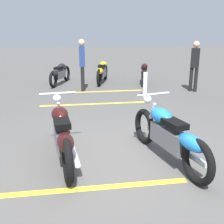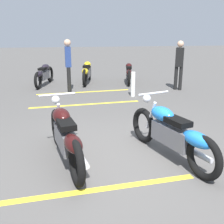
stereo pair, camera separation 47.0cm
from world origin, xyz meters
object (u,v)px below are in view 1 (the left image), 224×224
at_px(motorcycle_row_left, 102,72).
at_px(bystander_near_row, 82,62).
at_px(motorcycle_row_center, 60,73).
at_px(bystander_secondary, 195,64).
at_px(motorcycle_row_far_left, 144,73).
at_px(motorcycle_bright_foreground, 169,135).
at_px(motorcycle_dark_foreground, 62,134).
at_px(bollard_post, 145,85).

xyz_separation_m(motorcycle_row_left, bystander_near_row, (-1.43, 0.72, 0.54)).
distance_m(motorcycle_row_center, bystander_secondary, 5.05).
relative_size(motorcycle_row_far_left, bystander_near_row, 1.13).
xyz_separation_m(motorcycle_bright_foreground, motorcycle_dark_foreground, (0.15, 1.73, 0.00)).
xyz_separation_m(bystander_near_row, bystander_secondary, (-0.34, -3.84, -0.03)).
bearing_deg(motorcycle_row_center, motorcycle_dark_foreground, -158.94).
xyz_separation_m(motorcycle_dark_foreground, bollard_post, (4.34, -2.14, -0.07)).
bearing_deg(bystander_near_row, motorcycle_row_far_left, -155.73).
distance_m(motorcycle_bright_foreground, bystander_secondary, 5.70).
bearing_deg(motorcycle_bright_foreground, motorcycle_row_center, 2.71).
bearing_deg(motorcycle_dark_foreground, motorcycle_row_left, -18.59).
relative_size(motorcycle_row_center, bystander_secondary, 1.20).
bearing_deg(motorcycle_bright_foreground, motorcycle_dark_foreground, 66.98).
height_order(motorcycle_dark_foreground, motorcycle_row_center, motorcycle_dark_foreground).
relative_size(motorcycle_row_far_left, bollard_post, 2.54).
height_order(bystander_near_row, bollard_post, bystander_near_row).
bearing_deg(bollard_post, bystander_secondary, -68.26).
distance_m(motorcycle_row_center, bollard_post, 3.73).
bearing_deg(motorcycle_row_left, motorcycle_dark_foreground, -176.11).
relative_size(motorcycle_bright_foreground, bystander_secondary, 1.26).
xyz_separation_m(motorcycle_row_center, bystander_near_row, (-1.20, -0.94, 0.56)).
relative_size(motorcycle_bright_foreground, motorcycle_dark_foreground, 0.98).
distance_m(motorcycle_row_left, bollard_post, 2.82).
bearing_deg(motorcycle_dark_foreground, motorcycle_row_center, -4.46).
distance_m(bystander_near_row, bystander_secondary, 3.86).
height_order(motorcycle_row_left, bollard_post, motorcycle_row_left).
relative_size(motorcycle_row_left, bollard_post, 2.77).
bearing_deg(motorcycle_row_left, motorcycle_bright_foreground, -161.89).
bearing_deg(bystander_secondary, motorcycle_bright_foreground, 14.33).
relative_size(motorcycle_row_far_left, bystander_secondary, 1.17).
relative_size(motorcycle_row_left, bystander_secondary, 1.27).
relative_size(motorcycle_bright_foreground, motorcycle_row_center, 1.05).
height_order(motorcycle_bright_foreground, motorcycle_row_center, motorcycle_bright_foreground).
distance_m(motorcycle_dark_foreground, motorcycle_row_left, 6.89).
xyz_separation_m(motorcycle_row_far_left, motorcycle_row_center, (0.00, 3.33, 0.01)).
height_order(motorcycle_bright_foreground, motorcycle_row_left, motorcycle_bright_foreground).
bearing_deg(motorcycle_row_center, bystander_secondary, -93.88).
bearing_deg(bystander_near_row, motorcycle_row_left, -119.13).
height_order(motorcycle_row_left, bystander_secondary, bystander_secondary).
xyz_separation_m(motorcycle_dark_foreground, motorcycle_row_center, (6.60, 0.82, -0.03)).
distance_m(motorcycle_row_far_left, motorcycle_row_center, 3.33).
relative_size(bystander_near_row, bystander_secondary, 1.03).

